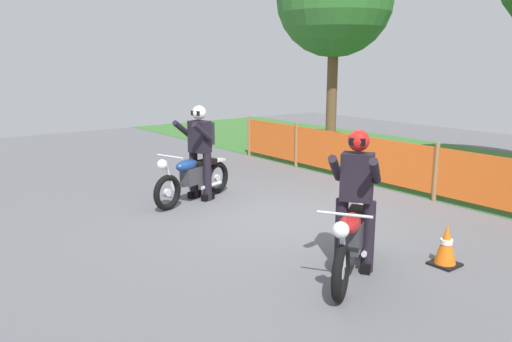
{
  "coord_description": "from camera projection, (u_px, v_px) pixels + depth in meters",
  "views": [
    {
      "loc": [
        5.92,
        -5.15,
        2.46
      ],
      "look_at": [
        0.28,
        -0.84,
        0.9
      ],
      "focal_mm": 35.41,
      "sensor_mm": 36.0,
      "label": 1
    }
  ],
  "objects": [
    {
      "name": "ground",
      "position": [
        287.0,
        216.0,
        8.17
      ],
      "size": [
        24.0,
        24.0,
        0.02
      ],
      "primitive_type": "cube",
      "color": "#5B5B60"
    },
    {
      "name": "grass_verge",
      "position": [
        473.0,
        170.0,
        11.51
      ],
      "size": [
        24.0,
        5.88,
        0.01
      ],
      "primitive_type": "cube",
      "color": "#386B2D",
      "rests_on": "ground"
    },
    {
      "name": "barrier_fence",
      "position": [
        393.0,
        163.0,
        9.65
      ],
      "size": [
        9.32,
        0.08,
        1.05
      ],
      "color": "olive",
      "rests_on": "ground"
    },
    {
      "name": "motorcycle_lead",
      "position": [
        352.0,
        239.0,
        5.8
      ],
      "size": [
        1.15,
        1.7,
        0.93
      ],
      "rotation": [
        0.0,
        0.0,
        -1.0
      ],
      "color": "black",
      "rests_on": "ground"
    },
    {
      "name": "motorcycle_trailing",
      "position": [
        193.0,
        177.0,
        8.91
      ],
      "size": [
        0.8,
        1.87,
        0.91
      ],
      "rotation": [
        0.0,
        0.0,
        -1.26
      ],
      "color": "black",
      "rests_on": "ground"
    },
    {
      "name": "rider_lead",
      "position": [
        356.0,
        196.0,
        5.87
      ],
      "size": [
        0.72,
        0.73,
        1.69
      ],
      "rotation": [
        0.0,
        0.0,
        -1.0
      ],
      "color": "black",
      "rests_on": "ground"
    },
    {
      "name": "rider_trailing",
      "position": [
        200.0,
        147.0,
        8.98
      ],
      "size": [
        0.66,
        0.77,
        1.69
      ],
      "rotation": [
        0.0,
        0.0,
        -1.26
      ],
      "color": "black",
      "rests_on": "ground"
    },
    {
      "name": "traffic_cone",
      "position": [
        446.0,
        245.0,
        6.14
      ],
      "size": [
        0.32,
        0.32,
        0.53
      ],
      "color": "black",
      "rests_on": "ground"
    }
  ]
}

